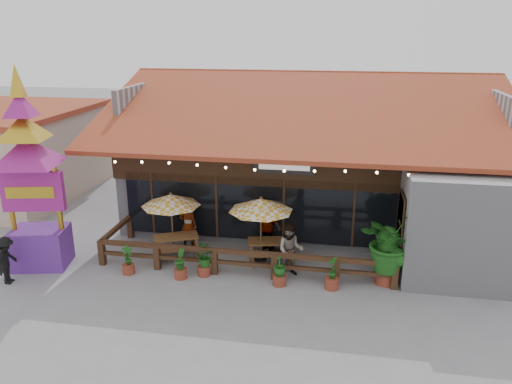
% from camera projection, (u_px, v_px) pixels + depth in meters
% --- Properties ---
extents(ground, '(100.00, 100.00, 0.00)m').
position_uv_depth(ground, '(291.00, 273.00, 16.71)').
color(ground, gray).
rests_on(ground, ground).
extents(restaurant_building, '(15.50, 14.73, 6.09)m').
position_uv_depth(restaurant_building, '(314.00, 161.00, 22.17)').
color(restaurant_building, '#B1B1B6').
rests_on(restaurant_building, ground).
extents(patio_railing, '(10.00, 2.60, 0.92)m').
position_uv_depth(patio_railing, '(223.00, 254.00, 16.64)').
color(patio_railing, '#452A18').
rests_on(patio_railing, ground).
extents(umbrella_left, '(2.64, 2.64, 2.27)m').
position_uv_depth(umbrella_left, '(171.00, 200.00, 17.72)').
color(umbrella_left, brown).
rests_on(umbrella_left, ground).
extents(umbrella_right, '(2.85, 2.85, 2.38)m').
position_uv_depth(umbrella_right, '(261.00, 205.00, 16.97)').
color(umbrella_right, brown).
rests_on(umbrella_right, ground).
extents(picnic_table_left, '(1.98, 1.87, 0.76)m').
position_uv_depth(picnic_table_left, '(176.00, 242.00, 17.86)').
color(picnic_table_left, brown).
rests_on(picnic_table_left, ground).
extents(picnic_table_right, '(1.80, 1.64, 0.75)m').
position_uv_depth(picnic_table_right, '(270.00, 247.00, 17.50)').
color(picnic_table_right, brown).
rests_on(picnic_table_right, ground).
extents(thai_sign_tower, '(3.20, 3.20, 7.29)m').
position_uv_depth(thai_sign_tower, '(28.00, 157.00, 16.07)').
color(thai_sign_tower, '#5E2790').
rests_on(thai_sign_tower, ground).
extents(tropical_plant, '(2.18, 2.29, 2.48)m').
position_uv_depth(tropical_plant, '(388.00, 242.00, 15.60)').
color(tropical_plant, brown).
rests_on(tropical_plant, ground).
extents(diner_a, '(0.70, 0.49, 1.83)m').
position_uv_depth(diner_a, '(188.00, 225.00, 18.33)').
color(diner_a, '#3A2212').
rests_on(diner_a, ground).
extents(diner_b, '(0.90, 0.73, 1.77)m').
position_uv_depth(diner_b, '(290.00, 250.00, 16.33)').
color(diner_b, '#3A2212').
rests_on(diner_b, ground).
extents(diner_c, '(1.14, 0.84, 1.80)m').
position_uv_depth(diner_c, '(268.00, 227.00, 18.23)').
color(diner_c, '#3A2212').
rests_on(diner_c, ground).
extents(pedestrian, '(0.74, 1.10, 1.57)m').
position_uv_depth(pedestrian, '(7.00, 260.00, 15.82)').
color(pedestrian, black).
rests_on(pedestrian, ground).
extents(planter_a, '(0.43, 0.41, 1.00)m').
position_uv_depth(planter_a, '(128.00, 262.00, 16.54)').
color(planter_a, brown).
rests_on(planter_a, ground).
extents(planter_b, '(0.42, 0.43, 1.03)m').
position_uv_depth(planter_b, '(180.00, 265.00, 16.22)').
color(planter_b, brown).
rests_on(planter_b, ground).
extents(planter_c, '(0.76, 0.70, 1.03)m').
position_uv_depth(planter_c, '(204.00, 259.00, 16.36)').
color(planter_c, brown).
rests_on(planter_c, ground).
extents(planter_d, '(0.54, 0.54, 1.05)m').
position_uv_depth(planter_d, '(280.00, 271.00, 15.76)').
color(planter_d, brown).
rests_on(planter_d, ground).
extents(planter_e, '(0.45, 0.45, 1.10)m').
position_uv_depth(planter_e, '(332.00, 275.00, 15.56)').
color(planter_e, brown).
rests_on(planter_e, ground).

